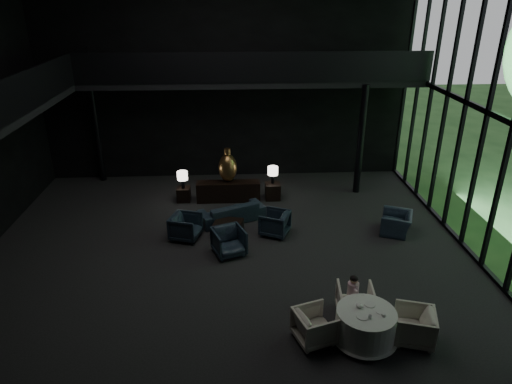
{
  "coord_description": "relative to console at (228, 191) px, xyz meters",
  "views": [
    {
      "loc": [
        0.18,
        -11.51,
        6.92
      ],
      "look_at": [
        0.84,
        0.5,
        1.61
      ],
      "focal_mm": 32.0,
      "sensor_mm": 36.0,
      "label": 1
    }
  ],
  "objects": [
    {
      "name": "floor",
      "position": [
        -0.01,
        -3.45,
        -0.36
      ],
      "size": [
        14.0,
        12.0,
        0.02
      ],
      "primitive_type": "cube",
      "color": "black",
      "rests_on": "ground"
    },
    {
      "name": "wall_back",
      "position": [
        -0.01,
        2.55,
        3.64
      ],
      "size": [
        14.0,
        0.04,
        8.0
      ],
      "primitive_type": "cube",
      "color": "black",
      "rests_on": "ground"
    },
    {
      "name": "wall_front",
      "position": [
        -0.01,
        -9.45,
        3.64
      ],
      "size": [
        14.0,
        0.04,
        8.0
      ],
      "primitive_type": "cube",
      "color": "black",
      "rests_on": "ground"
    },
    {
      "name": "curtain_wall",
      "position": [
        6.94,
        -3.45,
        3.64
      ],
      "size": [
        0.2,
        12.0,
        8.0
      ],
      "primitive_type": null,
      "color": "black",
      "rests_on": "ground"
    },
    {
      "name": "mezzanine_back",
      "position": [
        0.99,
        1.55,
        3.64
      ],
      "size": [
        12.0,
        2.0,
        0.25
      ],
      "primitive_type": "cube",
      "color": "black",
      "rests_on": "wall_back"
    },
    {
      "name": "railing_left",
      "position": [
        -5.01,
        -3.45,
        4.24
      ],
      "size": [
        0.06,
        12.0,
        1.0
      ],
      "primitive_type": "cube",
      "color": "black",
      "rests_on": "mezzanine_left"
    },
    {
      "name": "railing_back",
      "position": [
        0.99,
        0.55,
        4.24
      ],
      "size": [
        12.0,
        0.06,
        1.0
      ],
      "primitive_type": "cube",
      "color": "black",
      "rests_on": "mezzanine_back"
    },
    {
      "name": "column_nw",
      "position": [
        -5.01,
        2.25,
        1.64
      ],
      "size": [
        0.24,
        0.24,
        4.0
      ],
      "primitive_type": "cylinder",
      "color": "black",
      "rests_on": "floor"
    },
    {
      "name": "column_ne",
      "position": [
        4.79,
        0.55,
        1.64
      ],
      "size": [
        0.24,
        0.24,
        4.0
      ],
      "primitive_type": "cylinder",
      "color": "black",
      "rests_on": "floor"
    },
    {
      "name": "console",
      "position": [
        0.0,
        0.0,
        0.0
      ],
      "size": [
        2.26,
        0.51,
        0.72
      ],
      "primitive_type": "cube",
      "color": "black",
      "rests_on": "floor"
    },
    {
      "name": "bronze_urn",
      "position": [
        -0.0,
        0.1,
        0.88
      ],
      "size": [
        0.65,
        0.65,
        1.21
      ],
      "color": "olive",
      "rests_on": "console"
    },
    {
      "name": "side_table_left",
      "position": [
        -1.6,
        0.06,
        -0.1
      ],
      "size": [
        0.47,
        0.47,
        0.51
      ],
      "primitive_type": "cube",
      "color": "black",
      "rests_on": "floor"
    },
    {
      "name": "table_lamp_left",
      "position": [
        -1.6,
        0.02,
        0.6
      ],
      "size": [
        0.37,
        0.37,
        0.62
      ],
      "color": "black",
      "rests_on": "side_table_left"
    },
    {
      "name": "side_table_right",
      "position": [
        1.6,
        0.07,
        -0.06
      ],
      "size": [
        0.54,
        0.54,
        0.59
      ],
      "primitive_type": "cube",
      "color": "black",
      "rests_on": "floor"
    },
    {
      "name": "table_lamp_right",
      "position": [
        1.6,
        0.13,
        0.68
      ],
      "size": [
        0.37,
        0.37,
        0.62
      ],
      "color": "black",
      "rests_on": "side_table_right"
    },
    {
      "name": "sofa",
      "position": [
        0.11,
        -1.55,
        0.07
      ],
      "size": [
        2.28,
        1.47,
        0.86
      ],
      "primitive_type": "imported",
      "rotation": [
        0.0,
        0.0,
        3.55
      ],
      "color": "black",
      "rests_on": "floor"
    },
    {
      "name": "lounge_armchair_west",
      "position": [
        -1.29,
        -2.68,
        0.11
      ],
      "size": [
        1.08,
        1.12,
        0.93
      ],
      "primitive_type": "imported",
      "rotation": [
        0.0,
        0.0,
        1.27
      ],
      "color": "black",
      "rests_on": "floor"
    },
    {
      "name": "lounge_armchair_east",
      "position": [
        1.43,
        -2.56,
        0.09
      ],
      "size": [
        1.1,
        1.13,
        0.9
      ],
      "primitive_type": "imported",
      "rotation": [
        0.0,
        0.0,
        -1.99
      ],
      "color": "black",
      "rests_on": "floor"
    },
    {
      "name": "lounge_armchair_south",
      "position": [
        0.02,
        -3.65,
        0.12
      ],
      "size": [
        1.19,
        1.15,
        0.97
      ],
      "primitive_type": "imported",
      "rotation": [
        0.0,
        0.0,
        0.36
      ],
      "color": "#1F2B36",
      "rests_on": "floor"
    },
    {
      "name": "window_armchair",
      "position": [
        5.21,
        -2.67,
        0.06
      ],
      "size": [
        0.94,
        1.13,
        0.84
      ],
      "primitive_type": "imported",
      "rotation": [
        0.0,
        0.0,
        -1.96
      ],
      "color": "black",
      "rests_on": "floor"
    },
    {
      "name": "coffee_table",
      "position": [
        -0.02,
        -2.47,
        -0.17
      ],
      "size": [
        1.03,
        1.03,
        0.38
      ],
      "primitive_type": "cube",
      "rotation": [
        0.0,
        0.0,
        -0.24
      ],
      "color": "black",
      "rests_on": "floor"
    },
    {
      "name": "dining_table",
      "position": [
        2.93,
        -7.35,
        -0.03
      ],
      "size": [
        1.44,
        1.44,
        0.75
      ],
      "color": "white",
      "rests_on": "floor"
    },
    {
      "name": "dining_chair_north",
      "position": [
        2.93,
        -6.51,
        0.08
      ],
      "size": [
        0.94,
        0.89,
        0.88
      ],
      "primitive_type": "imported",
      "rotation": [
        0.0,
        0.0,
        3.04
      ],
      "color": "beige",
      "rests_on": "floor"
    },
    {
      "name": "dining_chair_east",
      "position": [
        3.97,
        -7.42,
        0.09
      ],
      "size": [
        1.03,
        1.07,
        0.89
      ],
      "primitive_type": "imported",
      "rotation": [
        0.0,
        0.0,
        -1.86
      ],
      "color": "tan",
      "rests_on": "floor"
    },
    {
      "name": "dining_chair_west",
      "position": [
        1.85,
        -7.3,
        0.07
      ],
      "size": [
        1.0,
        1.03,
        0.86
      ],
      "primitive_type": "imported",
      "rotation": [
        0.0,
        0.0,
        1.89
      ],
      "color": "#B5A989",
      "rests_on": "floor"
    },
    {
      "name": "child",
      "position": [
        2.88,
        -6.43,
        0.37
      ],
      "size": [
        0.26,
        0.26,
        0.56
      ],
      "rotation": [
        0.0,
        0.0,
        3.14
      ],
      "color": "#E9A3C9",
      "rests_on": "dining_chair_north"
    },
    {
      "name": "plate_a",
      "position": [
        2.8,
        -7.52,
        0.4
      ],
      "size": [
        0.29,
        0.29,
        0.02
      ],
      "primitive_type": "cylinder",
      "rotation": [
        0.0,
        0.0,
        -0.18
      ],
      "color": "white",
      "rests_on": "dining_table"
    },
    {
      "name": "plate_b",
      "position": [
        3.06,
        -7.14,
        0.4
      ],
      "size": [
        0.3,
        0.3,
        0.02
      ],
      "primitive_type": "cylinder",
      "rotation": [
        0.0,
        0.0,
        0.36
      ],
      "color": "white",
      "rests_on": "dining_table"
    },
    {
      "name": "saucer",
      "position": [
        3.19,
        -7.4,
        0.4
      ],
      "size": [
        0.17,
        0.17,
        0.01
      ],
      "primitive_type": "cylinder",
      "rotation": [
        0.0,
        0.0,
        -0.29
      ],
      "color": "white",
      "rests_on": "dining_table"
    },
    {
      "name": "coffee_cup",
      "position": [
        3.23,
        -7.52,
        0.43
      ],
      "size": [
        0.1,
        0.1,
        0.06
      ],
      "primitive_type": "cylinder",
      "rotation": [
        0.0,
        0.0,
        0.17
      ],
      "color": "white",
      "rests_on": "saucer"
    },
    {
      "name": "cereal_bowl",
      "position": [
        2.81,
        -7.2,
        0.43
      ],
      "size": [
        0.16,
        0.16,
        0.08
      ],
      "primitive_type": "ellipsoid",
      "color": "white",
      "rests_on": "dining_table"
    },
    {
      "name": "cream_pot",
      "position": [
        2.93,
        -7.57,
        0.43
      ],
      "size": [
        0.07,
        0.07,
        0.08
      ],
      "primitive_type": "cylinder",
      "rotation": [
        0.0,
        0.0,
        -0.0
      ],
      "color": "#99999E",
      "rests_on": "dining_table"
    }
  ]
}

